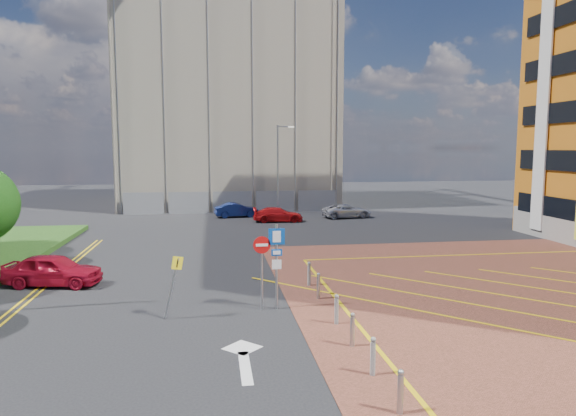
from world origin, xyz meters
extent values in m
plane|color=black|center=(0.00, 0.00, 0.00)|extent=(140.00, 140.00, 0.00)
cylinder|color=#9EA0A8|center=(4.00, 28.00, 4.00)|extent=(0.16, 0.16, 8.00)
cylinder|color=#9EA0A8|center=(4.60, 28.00, 7.88)|extent=(1.20, 0.10, 0.10)
cube|color=silver|center=(5.20, 28.00, 7.85)|extent=(0.50, 0.15, 0.12)
cylinder|color=#9EA0A8|center=(0.50, 1.00, 1.60)|extent=(0.10, 0.10, 3.20)
cube|color=#0943A2|center=(0.50, 0.97, 2.75)|extent=(0.60, 0.04, 0.60)
cube|color=white|center=(0.50, 0.94, 2.75)|extent=(0.30, 0.02, 0.42)
cube|color=#0943A2|center=(0.50, 0.97, 2.15)|extent=(0.40, 0.04, 0.25)
cube|color=white|center=(0.50, 0.94, 2.15)|extent=(0.28, 0.02, 0.14)
cube|color=white|center=(0.50, 0.97, 1.70)|extent=(0.35, 0.04, 0.35)
cylinder|color=#9EA0A8|center=(-0.05, 1.00, 1.35)|extent=(0.08, 0.08, 2.70)
cylinder|color=red|center=(-0.05, 0.97, 2.45)|extent=(0.64, 0.04, 0.64)
cube|color=white|center=(-0.05, 0.94, 2.45)|extent=(0.44, 0.02, 0.10)
cylinder|color=#9EA0A8|center=(-3.28, 0.43, 1.10)|extent=(0.59, 0.08, 2.16)
cube|color=yellow|center=(-3.06, 0.40, 2.00)|extent=(0.41, 0.41, 0.54)
cylinder|color=#9EA0A8|center=(2.30, -7.00, 0.47)|extent=(0.14, 0.14, 0.90)
cylinder|color=black|center=(2.30, -5.00, 0.47)|extent=(0.14, 0.14, 0.90)
cylinder|color=#9EA0A8|center=(2.30, -3.00, 0.47)|extent=(0.14, 0.14, 0.90)
cylinder|color=black|center=(2.30, -1.00, 0.47)|extent=(0.14, 0.14, 0.90)
cylinder|color=#9EA0A8|center=(2.30, 2.00, 0.47)|extent=(0.14, 0.14, 0.90)
cylinder|color=black|center=(2.30, 4.00, 0.47)|extent=(0.14, 0.14, 0.90)
cube|color=gray|center=(0.00, 40.00, 11.00)|extent=(21.20, 19.20, 22.00)
cube|color=orange|center=(2.00, 42.00, 17.00)|extent=(0.90, 0.90, 34.00)
cube|color=gray|center=(1.00, 30.00, 1.00)|extent=(21.60, 0.06, 2.00)
imported|color=#AA0E25|center=(-8.75, 5.66, 0.70)|extent=(4.34, 2.36, 1.40)
imported|color=navy|center=(0.25, 26.94, 0.62)|extent=(3.91, 1.81, 1.24)
imported|color=red|center=(3.44, 23.61, 0.59)|extent=(4.12, 1.83, 1.17)
imported|color=silver|center=(9.62, 25.12, 0.59)|extent=(4.44, 2.49, 1.17)
camera|label=1|loc=(-1.81, -17.48, 5.98)|focal=32.00mm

